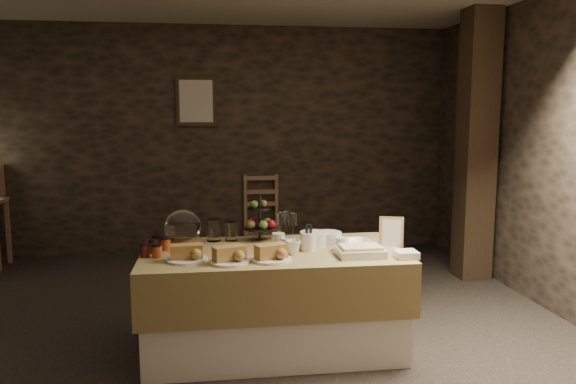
{
  "coord_description": "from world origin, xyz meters",
  "views": [
    {
      "loc": [
        0.0,
        -4.0,
        1.62
      ],
      "look_at": [
        0.58,
        0.2,
        1.02
      ],
      "focal_mm": 35.0,
      "sensor_mm": 36.0,
      "label": 1
    }
  ],
  "objects": [
    {
      "name": "room_shell",
      "position": [
        0.0,
        0.0,
        1.56
      ],
      "size": [
        5.52,
        5.02,
        2.6
      ],
      "color": "black",
      "rests_on": "ground"
    },
    {
      "name": "jam_jars",
      "position": [
        -0.37,
        -0.27,
        0.73
      ],
      "size": [
        0.18,
        0.32,
        0.07
      ],
      "color": "#591D15",
      "rests_on": "buffet_table"
    },
    {
      "name": "ground_plane",
      "position": [
        0.0,
        0.0,
        0.0
      ],
      "size": [
        5.5,
        5.0,
        0.01
      ],
      "primitive_type": "cube",
      "color": "black",
      "rests_on": "ground"
    },
    {
      "name": "mug_c",
      "position": [
        0.46,
        -0.2,
        0.74
      ],
      "size": [
        0.09,
        0.09,
        0.09
      ],
      "primitive_type": "cylinder",
      "color": "white",
      "rests_on": "buffet_table"
    },
    {
      "name": "storage_jar_b",
      "position": [
        0.14,
        0.02,
        0.77
      ],
      "size": [
        0.09,
        0.09,
        0.14
      ],
      "primitive_type": "cylinder",
      "color": "white",
      "rests_on": "buffet_table"
    },
    {
      "name": "bread_platter_right",
      "position": [
        0.37,
        -0.57,
        0.74
      ],
      "size": [
        0.26,
        0.26,
        0.11
      ],
      "color": "white",
      "rests_on": "buffet_table"
    },
    {
      "name": "bowl",
      "position": [
        0.98,
        -0.31,
        0.72
      ],
      "size": [
        0.24,
        0.24,
        0.05
      ],
      "primitive_type": "imported",
      "rotation": [
        0.0,
        0.0,
        0.08
      ],
      "color": "white",
      "rests_on": "buffet_table"
    },
    {
      "name": "tart_dish",
      "position": [
        0.96,
        -0.54,
        0.73
      ],
      "size": [
        0.3,
        0.22,
        0.07
      ],
      "color": "white",
      "rests_on": "buffet_table"
    },
    {
      "name": "plate_stack_a",
      "position": [
        0.7,
        -0.21,
        0.75
      ],
      "size": [
        0.19,
        0.19,
        0.1
      ],
      "primitive_type": "cylinder",
      "color": "white",
      "rests_on": "buffet_table"
    },
    {
      "name": "cup_a",
      "position": [
        0.51,
        -0.34,
        0.74
      ],
      "size": [
        0.13,
        0.13,
        0.09
      ],
      "primitive_type": "imported",
      "rotation": [
        0.0,
        0.0,
        -0.21
      ],
      "color": "white",
      "rests_on": "buffet_table"
    },
    {
      "name": "bread_platter_center",
      "position": [
        0.1,
        -0.58,
        0.74
      ],
      "size": [
        0.26,
        0.26,
        0.11
      ],
      "color": "white",
      "rests_on": "buffet_table"
    },
    {
      "name": "cake_dome",
      "position": [
        -0.2,
        -0.05,
        0.8
      ],
      "size": [
        0.26,
        0.26,
        0.26
      ],
      "color": "brown",
      "rests_on": "buffet_table"
    },
    {
      "name": "timber_column",
      "position": [
        2.55,
        1.13,
        1.3
      ],
      "size": [
        0.3,
        0.3,
        2.6
      ],
      "primitive_type": "cube",
      "color": "black",
      "rests_on": "ground_plane"
    },
    {
      "name": "menu_frame",
      "position": [
        1.25,
        -0.26,
        0.79
      ],
      "size": [
        0.18,
        0.12,
        0.22
      ],
      "primitive_type": "cube",
      "rotation": [
        -0.24,
        0.0,
        -0.32
      ],
      "color": "brown",
      "rests_on": "buffet_table"
    },
    {
      "name": "fruit_stand",
      "position": [
        0.35,
        0.01,
        0.83
      ],
      "size": [
        0.23,
        0.23,
        0.33
      ],
      "rotation": [
        0.0,
        0.0,
        -0.38
      ],
      "color": "black",
      "rests_on": "buffet_table"
    },
    {
      "name": "buffet_table",
      "position": [
        0.41,
        -0.31,
        0.4
      ],
      "size": [
        1.76,
        0.93,
        0.7
      ],
      "color": "silver",
      "rests_on": "ground_plane"
    },
    {
      "name": "mug_d",
      "position": [
        0.87,
        -0.38,
        0.74
      ],
      "size": [
        0.08,
        0.08,
        0.09
      ],
      "primitive_type": "cylinder",
      "color": "white",
      "rests_on": "buffet_table"
    },
    {
      "name": "framed_picture",
      "position": [
        -0.15,
        2.47,
        1.75
      ],
      "size": [
        0.45,
        0.04,
        0.55
      ],
      "color": "#312518",
      "rests_on": "room_shell"
    },
    {
      "name": "chair",
      "position": [
        0.57,
        2.34,
        0.4
      ],
      "size": [
        0.44,
        0.42,
        0.71
      ],
      "rotation": [
        0.0,
        0.0,
        -0.03
      ],
      "color": "brown",
      "rests_on": "ground_plane"
    },
    {
      "name": "cup_b",
      "position": [
        0.53,
        -0.44,
        0.74
      ],
      "size": [
        0.11,
        0.11,
        0.09
      ],
      "primitive_type": "imported",
      "rotation": [
        0.0,
        0.0,
        0.07
      ],
      "color": "white",
      "rests_on": "buffet_table"
    },
    {
      "name": "bread_platter_left",
      "position": [
        -0.16,
        -0.5,
        0.74
      ],
      "size": [
        0.26,
        0.26,
        0.11
      ],
      "color": "white",
      "rests_on": "buffet_table"
    },
    {
      "name": "cutlery_holder",
      "position": [
        0.65,
        -0.35,
        0.76
      ],
      "size": [
        0.1,
        0.1,
        0.12
      ],
      "primitive_type": "cylinder",
      "color": "white",
      "rests_on": "buffet_table"
    },
    {
      "name": "plate_stack_b",
      "position": [
        0.82,
        -0.17,
        0.74
      ],
      "size": [
        0.2,
        0.2,
        0.08
      ],
      "primitive_type": "cylinder",
      "color": "white",
      "rests_on": "buffet_table"
    },
    {
      "name": "square_dish",
      "position": [
        1.24,
        -0.62,
        0.72
      ],
      "size": [
        0.14,
        0.14,
        0.04
      ],
      "primitive_type": "cube",
      "color": "white",
      "rests_on": "buffet_table"
    },
    {
      "name": "storage_jar_a",
      "position": [
        0.01,
        0.03,
        0.78
      ],
      "size": [
        0.1,
        0.1,
        0.16
      ],
      "primitive_type": "cylinder",
      "color": "white",
      "rests_on": "buffet_table"
    }
  ]
}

